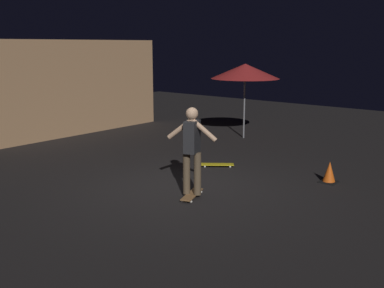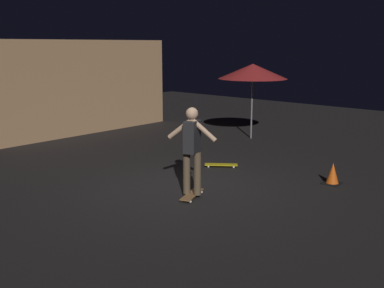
# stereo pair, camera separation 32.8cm
# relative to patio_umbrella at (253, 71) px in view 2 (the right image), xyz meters

# --- Properties ---
(ground_plane) EXTENTS (28.00, 28.00, 0.00)m
(ground_plane) POSITION_rel_patio_umbrella_xyz_m (-5.18, -1.92, -2.07)
(ground_plane) COLOR black
(low_building) EXTENTS (9.77, 3.33, 3.02)m
(low_building) POSITION_rel_patio_umbrella_xyz_m (-4.44, 6.03, -0.56)
(low_building) COLOR #AD7F56
(low_building) RESTS_ON ground_plane
(patio_umbrella) EXTENTS (2.10, 2.10, 2.30)m
(patio_umbrella) POSITION_rel_patio_umbrella_xyz_m (0.00, 0.00, 0.00)
(patio_umbrella) COLOR slate
(patio_umbrella) RESTS_ON ground_plane
(skateboard_ridden) EXTENTS (0.80, 0.46, 0.07)m
(skateboard_ridden) POSITION_rel_patio_umbrella_xyz_m (-5.45, -2.40, -2.02)
(skateboard_ridden) COLOR olive
(skateboard_ridden) RESTS_ON ground_plane
(skateboard_spare) EXTENTS (0.63, 0.74, 0.07)m
(skateboard_spare) POSITION_rel_patio_umbrella_xyz_m (-3.33, -1.44, -2.02)
(skateboard_spare) COLOR gold
(skateboard_spare) RESTS_ON ground_plane
(skater) EXTENTS (0.43, 0.95, 1.67)m
(skater) POSITION_rel_patio_umbrella_xyz_m (-5.45, -2.40, -1.04)
(skater) COLOR brown
(skater) RESTS_ON skateboard_ridden
(traffic_cone) EXTENTS (0.34, 0.34, 0.46)m
(traffic_cone) POSITION_rel_patio_umbrella_xyz_m (-2.85, -4.03, -1.86)
(traffic_cone) COLOR black
(traffic_cone) RESTS_ON ground_plane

